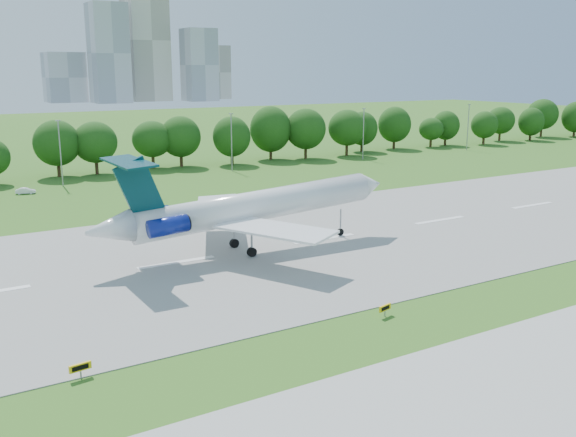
{
  "coord_description": "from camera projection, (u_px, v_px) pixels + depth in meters",
  "views": [
    {
      "loc": [
        -44.82,
        -40.32,
        21.16
      ],
      "look_at": [
        -9.64,
        18.0,
        5.29
      ],
      "focal_mm": 40.0,
      "sensor_mm": 36.0,
      "label": 1
    }
  ],
  "objects": [
    {
      "name": "airliner",
      "position": [
        243.0,
        207.0,
        74.75
      ],
      "size": [
        38.88,
        28.39,
        12.32
      ],
      "rotation": [
        0.0,
        -0.05,
        0.01
      ],
      "color": "white",
      "rests_on": "ground"
    },
    {
      "name": "service_vehicle_a",
      "position": [
        25.0,
        191.0,
        111.53
      ],
      "size": [
        3.47,
        2.06,
        1.08
      ],
      "primitive_type": "imported",
      "rotation": [
        0.0,
        0.0,
        1.27
      ],
      "color": "white",
      "rests_on": "ground"
    },
    {
      "name": "runway",
      "position": [
        324.0,
        239.0,
        81.82
      ],
      "size": [
        400.0,
        45.0,
        0.08
      ],
      "primitive_type": "cube",
      "color": "gray",
      "rests_on": "ground"
    },
    {
      "name": "tree_line",
      "position": [
        147.0,
        142.0,
        136.3
      ],
      "size": [
        288.4,
        8.4,
        10.4
      ],
      "color": "#382314",
      "rests_on": "ground"
    },
    {
      "name": "ground",
      "position": [
        472.0,
        297.0,
        60.98
      ],
      "size": [
        600.0,
        600.0,
        0.0
      ],
      "primitive_type": "plane",
      "color": "#30631A",
      "rests_on": "ground"
    },
    {
      "name": "taxi_sign_left",
      "position": [
        80.0,
        367.0,
        44.85
      ],
      "size": [
        1.59,
        0.38,
        1.11
      ],
      "rotation": [
        0.0,
        0.0,
        0.13
      ],
      "color": "gray",
      "rests_on": "ground"
    },
    {
      "name": "skyline",
      "position": [
        142.0,
        55.0,
        430.2
      ],
      "size": [
        127.0,
        52.0,
        80.0
      ],
      "color": "#B2B2B7",
      "rests_on": "ground"
    },
    {
      "name": "taxi_sign_centre",
      "position": [
        385.0,
        308.0,
        56.12
      ],
      "size": [
        1.5,
        0.51,
        1.05
      ],
      "rotation": [
        0.0,
        0.0,
        0.23
      ],
      "color": "gray",
      "rests_on": "ground"
    },
    {
      "name": "light_poles",
      "position": [
        152.0,
        146.0,
        126.66
      ],
      "size": [
        175.9,
        0.25,
        12.19
      ],
      "color": "gray",
      "rests_on": "ground"
    }
  ]
}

